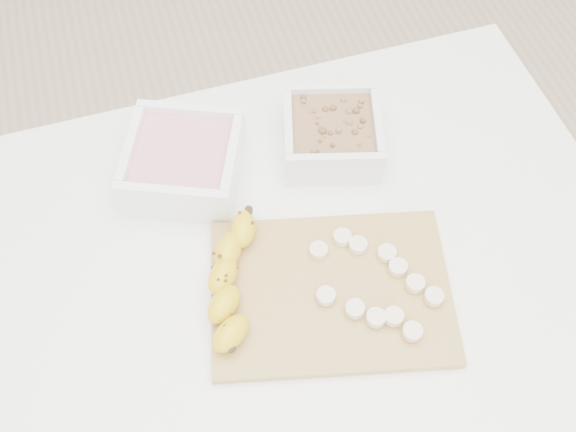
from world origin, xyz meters
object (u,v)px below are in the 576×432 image
object	(u,v)px
bowl_yogurt	(184,161)
banana	(232,282)
table	(294,282)
bowl_granola	(332,134)
cutting_board	(331,292)

from	to	relation	value
bowl_yogurt	banana	size ratio (longest dim) A/B	1.05
table	bowl_granola	world-z (taller)	bowl_granola
bowl_yogurt	cutting_board	world-z (taller)	bowl_yogurt
bowl_granola	banana	bearing A→B (deg)	-136.95
bowl_granola	banana	distance (m)	0.29
banana	table	bearing A→B (deg)	50.43
bowl_yogurt	table	bearing A→B (deg)	-56.60
table	bowl_granola	bearing A→B (deg)	55.69
bowl_granola	banana	size ratio (longest dim) A/B	0.89
table	banana	xyz separation A→B (m)	(-0.10, -0.03, 0.13)
cutting_board	banana	bearing A→B (deg)	161.53
table	cutting_board	xyz separation A→B (m)	(0.03, -0.08, 0.10)
table	bowl_granola	distance (m)	0.24
bowl_yogurt	bowl_granola	size ratio (longest dim) A/B	1.18
bowl_yogurt	cutting_board	xyz separation A→B (m)	(0.15, -0.26, -0.03)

